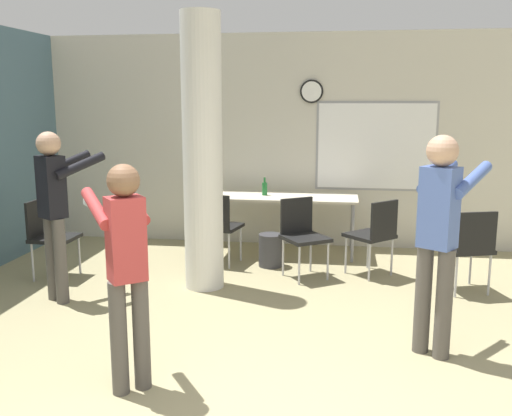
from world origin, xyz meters
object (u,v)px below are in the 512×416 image
chair_by_left_wall (49,232)px  person_playing_front (126,260)px  chair_mid_room (469,244)px  chair_table_right (374,232)px  person_playing_side (439,228)px  folding_table (283,200)px  chair_table_front (302,232)px  bottle_on_table (265,188)px  chair_table_left (218,223)px  person_watching_back (55,203)px

chair_by_left_wall → person_playing_front: bearing=-51.8°
chair_mid_room → chair_table_right: 1.02m
chair_mid_room → person_playing_side: size_ratio=0.51×
folding_table → chair_table_front: bearing=-71.3°
bottle_on_table → chair_mid_room: size_ratio=0.26×
folding_table → chair_table_front: 0.99m
bottle_on_table → chair_table_front: bottle_on_table is taller
folding_table → chair_table_left: bearing=-139.0°
chair_table_left → chair_by_left_wall: (-1.75, -0.75, 0.00)m
chair_mid_room → person_playing_side: (-0.56, -1.51, 0.49)m
chair_by_left_wall → chair_table_front: size_ratio=1.00×
chair_mid_room → chair_table_right: size_ratio=1.00×
chair_mid_room → chair_table_front: 1.74m
chair_table_right → chair_table_left: bearing=174.2°
person_playing_front → chair_table_front: bearing=70.0°
folding_table → person_watching_back: person_watching_back is taller
chair_by_left_wall → chair_table_front: bearing=9.2°
chair_by_left_wall → person_playing_side: person_playing_side is taller
folding_table → chair_table_left: 0.95m
chair_by_left_wall → person_watching_back: person_watching_back is taller
chair_table_right → chair_table_front: same height
chair_table_right → chair_table_front: 0.80m
chair_mid_room → person_watching_back: 4.11m
bottle_on_table → chair_table_right: (1.34, -0.82, -0.33)m
person_playing_front → person_playing_side: size_ratio=0.91×
folding_table → person_watching_back: (-1.99, -2.04, 0.27)m
person_watching_back → chair_table_right: bearing=22.0°
bottle_on_table → chair_table_right: 1.60m
chair_by_left_wall → person_watching_back: bearing=-55.8°
person_playing_side → chair_table_front: bearing=122.0°
chair_mid_room → person_playing_front: (-2.69, -2.38, 0.40)m
person_playing_side → chair_mid_room: bearing=69.5°
chair_table_left → chair_table_front: same height
chair_table_front → chair_mid_room: bearing=-10.5°
chair_table_left → person_watching_back: 1.98m
bottle_on_table → person_watching_back: 2.72m
chair_table_front → folding_table: bearing=108.7°
person_watching_back → bottle_on_table: bearing=49.8°
person_playing_front → bottle_on_table: bearing=83.1°
chair_by_left_wall → person_playing_front: size_ratio=0.56×
folding_table → bottle_on_table: bearing=172.7°
chair_table_front → person_playing_front: bearing=-110.0°
chair_by_left_wall → person_playing_front: 2.90m
chair_table_front → chair_table_left: bearing=163.2°
folding_table → chair_mid_room: size_ratio=2.15×
person_watching_back → chair_by_left_wall: bearing=124.2°
chair_table_left → person_watching_back: bearing=-132.0°
folding_table → chair_table_left: size_ratio=2.15×
bottle_on_table → person_playing_front: person_playing_front is taller
chair_table_left → person_playing_front: (0.03, -3.01, 0.40)m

